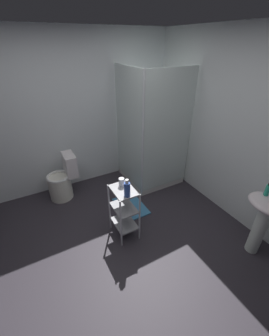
{
  "coord_description": "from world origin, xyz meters",
  "views": [
    {
      "loc": [
        1.65,
        -0.66,
        2.3
      ],
      "look_at": [
        -0.34,
        0.42,
        0.94
      ],
      "focal_mm": 22.9,
      "sensor_mm": 36.0,
      "label": 1
    }
  ],
  "objects_px": {
    "storage_cart": "(124,209)",
    "shampoo_bottle_blue": "(127,189)",
    "shower_stall": "(149,159)",
    "pedestal_sink": "(265,215)",
    "bath_mat": "(131,206)",
    "toilet": "(63,181)",
    "hand_soap_bottle": "(267,190)",
    "rinse_cup": "(122,182)"
  },
  "relations": [
    {
      "from": "toilet",
      "to": "hand_soap_bottle",
      "type": "bearing_deg",
      "value": 40.51
    },
    {
      "from": "shampoo_bottle_blue",
      "to": "bath_mat",
      "type": "distance_m",
      "value": 1.07
    },
    {
      "from": "shampoo_bottle_blue",
      "to": "rinse_cup",
      "type": "relative_size",
      "value": 2.22
    },
    {
      "from": "shower_stall",
      "to": "pedestal_sink",
      "type": "bearing_deg",
      "value": 9.48
    },
    {
      "from": "pedestal_sink",
      "to": "toilet",
      "type": "bearing_deg",
      "value": -140.86
    },
    {
      "from": "shower_stall",
      "to": "hand_soap_bottle",
      "type": "xyz_separation_m",
      "value": [
        1.88,
        0.35,
        0.42
      ]
    },
    {
      "from": "pedestal_sink",
      "to": "rinse_cup",
      "type": "xyz_separation_m",
      "value": [
        -1.11,
        -1.27,
        0.21
      ]
    },
    {
      "from": "bath_mat",
      "to": "toilet",
      "type": "bearing_deg",
      "value": -132.35
    },
    {
      "from": "toilet",
      "to": "hand_soap_bottle",
      "type": "xyz_separation_m",
      "value": [
        2.16,
        1.85,
        0.57
      ]
    },
    {
      "from": "bath_mat",
      "to": "shower_stall",
      "type": "bearing_deg",
      "value": 127.79
    },
    {
      "from": "storage_cart",
      "to": "shampoo_bottle_blue",
      "type": "distance_m",
      "value": 0.42
    },
    {
      "from": "hand_soap_bottle",
      "to": "bath_mat",
      "type": "xyz_separation_m",
      "value": [
        -1.38,
        -0.99,
        -0.87
      ]
    },
    {
      "from": "pedestal_sink",
      "to": "rinse_cup",
      "type": "height_order",
      "value": "rinse_cup"
    },
    {
      "from": "storage_cart",
      "to": "hand_soap_bottle",
      "type": "height_order",
      "value": "hand_soap_bottle"
    },
    {
      "from": "hand_soap_bottle",
      "to": "rinse_cup",
      "type": "distance_m",
      "value": 1.66
    },
    {
      "from": "shower_stall",
      "to": "storage_cart",
      "type": "bearing_deg",
      "value": -45.78
    },
    {
      "from": "bath_mat",
      "to": "storage_cart",
      "type": "bearing_deg",
      "value": -36.23
    },
    {
      "from": "shower_stall",
      "to": "bath_mat",
      "type": "distance_m",
      "value": 0.93
    },
    {
      "from": "pedestal_sink",
      "to": "bath_mat",
      "type": "distance_m",
      "value": 1.85
    },
    {
      "from": "hand_soap_bottle",
      "to": "shampoo_bottle_blue",
      "type": "xyz_separation_m",
      "value": [
        -0.81,
        -1.33,
        -0.04
      ]
    },
    {
      "from": "rinse_cup",
      "to": "hand_soap_bottle",
      "type": "bearing_deg",
      "value": 51.53
    },
    {
      "from": "rinse_cup",
      "to": "bath_mat",
      "type": "height_order",
      "value": "rinse_cup"
    },
    {
      "from": "shampoo_bottle_blue",
      "to": "rinse_cup",
      "type": "xyz_separation_m",
      "value": [
        -0.22,
        0.04,
        -0.05
      ]
    },
    {
      "from": "pedestal_sink",
      "to": "rinse_cup",
      "type": "bearing_deg",
      "value": -131.1
    },
    {
      "from": "storage_cart",
      "to": "bath_mat",
      "type": "relative_size",
      "value": 1.23
    },
    {
      "from": "shower_stall",
      "to": "toilet",
      "type": "bearing_deg",
      "value": -100.53
    },
    {
      "from": "shower_stall",
      "to": "pedestal_sink",
      "type": "distance_m",
      "value": 1.99
    },
    {
      "from": "pedestal_sink",
      "to": "shampoo_bottle_blue",
      "type": "relative_size",
      "value": 3.55
    },
    {
      "from": "storage_cart",
      "to": "shampoo_bottle_blue",
      "type": "xyz_separation_m",
      "value": [
        0.13,
        -0.01,
        0.4
      ]
    },
    {
      "from": "shampoo_bottle_blue",
      "to": "pedestal_sink",
      "type": "bearing_deg",
      "value": 55.82
    },
    {
      "from": "hand_soap_bottle",
      "to": "bath_mat",
      "type": "bearing_deg",
      "value": -144.33
    },
    {
      "from": "shower_stall",
      "to": "rinse_cup",
      "type": "xyz_separation_m",
      "value": [
        0.85,
        -0.95,
        0.33
      ]
    },
    {
      "from": "toilet",
      "to": "shampoo_bottle_blue",
      "type": "relative_size",
      "value": 3.33
    },
    {
      "from": "toilet",
      "to": "rinse_cup",
      "type": "distance_m",
      "value": 1.34
    },
    {
      "from": "toilet",
      "to": "bath_mat",
      "type": "xyz_separation_m",
      "value": [
        0.78,
        0.85,
        -0.31
      ]
    },
    {
      "from": "toilet",
      "to": "hand_soap_bottle",
      "type": "distance_m",
      "value": 2.9
    },
    {
      "from": "hand_soap_bottle",
      "to": "toilet",
      "type": "bearing_deg",
      "value": -139.49
    },
    {
      "from": "toilet",
      "to": "storage_cart",
      "type": "bearing_deg",
      "value": 23.4
    },
    {
      "from": "storage_cart",
      "to": "rinse_cup",
      "type": "height_order",
      "value": "rinse_cup"
    },
    {
      "from": "storage_cart",
      "to": "bath_mat",
      "type": "height_order",
      "value": "storage_cart"
    },
    {
      "from": "pedestal_sink",
      "to": "bath_mat",
      "type": "relative_size",
      "value": 1.35
    },
    {
      "from": "hand_soap_bottle",
      "to": "bath_mat",
      "type": "distance_m",
      "value": 1.91
    }
  ]
}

